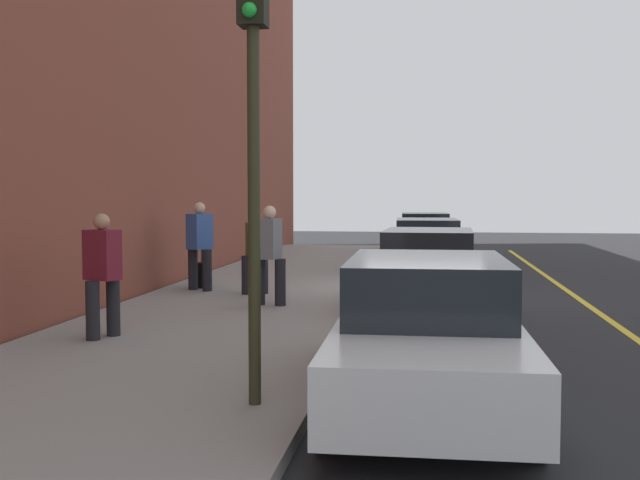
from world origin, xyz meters
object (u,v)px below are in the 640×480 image
(parked_car_navy, at_px, (427,247))
(pedestrian_burgundy_coat, at_px, (102,272))
(rolling_suitcase, at_px, (202,275))
(pedestrian_blue_coat, at_px, (200,243))
(parked_car_charcoal, at_px, (425,235))
(pedestrian_grey_coat, at_px, (270,252))
(pedestrian_olive_coat, at_px, (255,250))
(parked_car_white, at_px, (427,333))
(traffic_light_pole, at_px, (253,100))
(parked_car_red, at_px, (428,271))

(parked_car_navy, relative_size, pedestrian_burgundy_coat, 2.73)
(rolling_suitcase, bearing_deg, pedestrian_blue_coat, 12.55)
(parked_car_charcoal, bearing_deg, pedestrian_blue_coat, -21.87)
(pedestrian_grey_coat, relative_size, pedestrian_olive_coat, 1.09)
(parked_car_white, distance_m, pedestrian_blue_coat, 8.99)
(traffic_light_pole, bearing_deg, parked_car_navy, 173.14)
(pedestrian_burgundy_coat, height_order, pedestrian_grey_coat, pedestrian_grey_coat)
(pedestrian_grey_coat, height_order, pedestrian_olive_coat, pedestrian_grey_coat)
(parked_car_navy, distance_m, parked_car_red, 6.23)
(parked_car_navy, bearing_deg, parked_car_white, 0.21)
(pedestrian_olive_coat, relative_size, traffic_light_pole, 0.39)
(pedestrian_grey_coat, bearing_deg, pedestrian_olive_coat, -157.25)
(pedestrian_burgundy_coat, bearing_deg, pedestrian_olive_coat, 167.98)
(parked_car_navy, bearing_deg, pedestrian_olive_coat, -32.62)
(parked_car_red, distance_m, rolling_suitcase, 5.16)
(parked_car_navy, relative_size, rolling_suitcase, 5.29)
(pedestrian_grey_coat, bearing_deg, pedestrian_blue_coat, -134.96)
(pedestrian_burgundy_coat, bearing_deg, pedestrian_blue_coat, -177.52)
(parked_car_white, bearing_deg, pedestrian_blue_coat, -147.99)
(parked_car_charcoal, height_order, pedestrian_burgundy_coat, pedestrian_burgundy_coat)
(pedestrian_olive_coat, xyz_separation_m, traffic_light_pole, (7.93, 1.84, 2.02))
(pedestrian_blue_coat, height_order, pedestrian_olive_coat, pedestrian_blue_coat)
(parked_car_charcoal, relative_size, pedestrian_grey_coat, 2.41)
(pedestrian_blue_coat, bearing_deg, pedestrian_burgundy_coat, 2.48)
(parked_car_white, height_order, pedestrian_olive_coat, pedestrian_olive_coat)
(parked_car_navy, height_order, pedestrian_olive_coat, pedestrian_olive_coat)
(traffic_light_pole, bearing_deg, pedestrian_blue_coat, -159.53)
(parked_car_white, relative_size, traffic_light_pole, 1.07)
(traffic_light_pole, bearing_deg, parked_car_white, 113.86)
(parked_car_red, distance_m, pedestrian_grey_coat, 2.94)
(pedestrian_blue_coat, bearing_deg, parked_car_navy, 136.46)
(parked_car_white, xyz_separation_m, pedestrian_burgundy_coat, (-2.29, -4.53, 0.33))
(parked_car_navy, height_order, pedestrian_grey_coat, pedestrian_grey_coat)
(parked_car_charcoal, height_order, pedestrian_olive_coat, pedestrian_olive_coat)
(pedestrian_olive_coat, bearing_deg, pedestrian_grey_coat, 22.75)
(pedestrian_blue_coat, bearing_deg, rolling_suitcase, -167.45)
(parked_car_navy, distance_m, pedestrian_grey_coat, 7.42)
(rolling_suitcase, bearing_deg, pedestrian_grey_coat, 40.46)
(parked_car_red, xyz_separation_m, traffic_light_pole, (7.07, -1.64, 2.30))
(pedestrian_blue_coat, bearing_deg, parked_car_charcoal, 158.13)
(pedestrian_blue_coat, height_order, rolling_suitcase, pedestrian_blue_coat)
(pedestrian_blue_coat, bearing_deg, pedestrian_olive_coat, 72.28)
(parked_car_charcoal, height_order, parked_car_navy, same)
(pedestrian_grey_coat, bearing_deg, traffic_light_pole, 10.65)
(parked_car_navy, relative_size, pedestrian_blue_coat, 2.58)
(parked_car_charcoal, relative_size, parked_car_red, 0.98)
(parked_car_white, bearing_deg, parked_car_red, -179.96)
(traffic_light_pole, xyz_separation_m, rolling_suitcase, (-8.79, -3.21, -2.63))
(parked_car_navy, distance_m, rolling_suitcase, 6.61)
(parked_car_red, relative_size, traffic_light_pole, 1.04)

